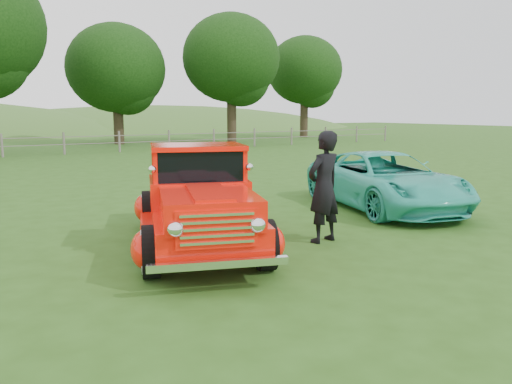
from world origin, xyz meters
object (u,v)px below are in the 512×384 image
teal_sedan (385,180)px  man (324,187)px  tree_near_east (116,68)px  tree_mid_east (231,58)px  tree_far_east (305,71)px  red_pickup (198,201)px

teal_sedan → man: man is taller
tree_near_east → man: size_ratio=4.18×
tree_mid_east → tree_far_east: 9.49m
tree_far_east → teal_sedan: 33.72m
tree_mid_east → man: (-12.54, -26.55, -5.18)m
tree_far_east → man: size_ratio=4.44×
tree_near_east → red_pickup: 28.80m
tree_near_east → red_pickup: tree_near_east is taller
tree_far_east → man: tree_far_east is taller
tree_far_east → man: (-21.54, -29.55, -4.86)m
tree_far_east → teal_sedan: size_ratio=1.81×
tree_near_east → tree_mid_east: tree_mid_east is taller
tree_near_east → man: tree_near_east is taller
red_pickup → man: 2.24m
teal_sedan → tree_near_east: bearing=101.4°
red_pickup → man: (2.05, -0.87, 0.20)m
tree_near_east → teal_sedan: 27.27m
tree_far_east → teal_sedan: (-18.29, -27.85, -5.18)m
tree_far_east → man: bearing=-126.1°
tree_mid_east → tree_near_east: bearing=166.0°
teal_sedan → man: bearing=-138.3°
tree_near_east → tree_far_east: tree_far_east is taller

